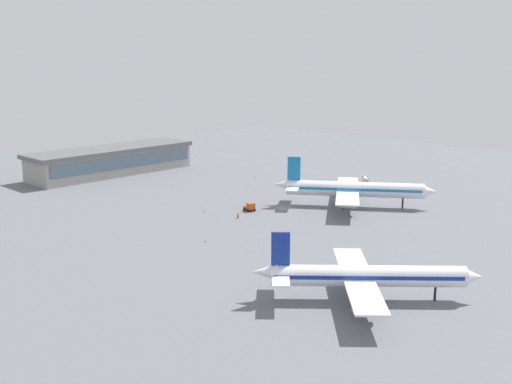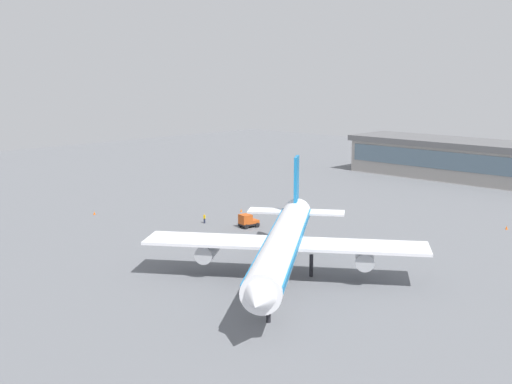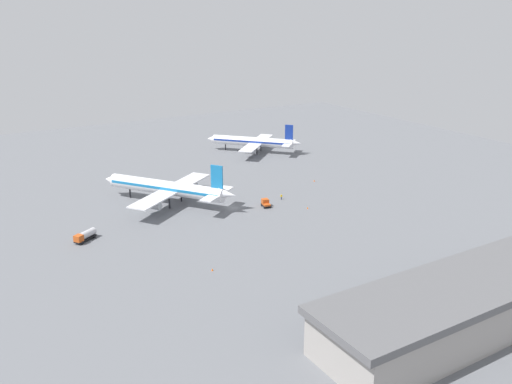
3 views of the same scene
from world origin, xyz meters
The scene contains 8 objects.
ground centered at (0.00, 0.00, 0.00)m, with size 288.00×288.00×0.00m, color slate.
terminal_building centered at (4.92, -77.94, 4.89)m, with size 61.25×17.22×9.58m.
airplane_at_gate centered at (-14.80, 12.86, 5.03)m, with size 33.12×39.18×13.84m.
baggage_tug centered at (8.88, -4.46, 1.16)m, with size 2.78×3.52×2.30m.
ground_crew_worker centered at (16.51, -1.42, 0.85)m, with size 0.55×0.49×1.67m.
safety_cone_near_gate centered at (18.45, -12.39, 0.30)m, with size 0.44×0.44×0.60m, color #EA590C.
safety_cone_mid_apron centered at (-23.61, -33.86, 0.30)m, with size 0.44×0.44×0.60m, color #EA590C.
safety_cone_far_side centered at (36.46, 8.28, 0.30)m, with size 0.44×0.44×0.60m, color #EA590C.
Camera 2 is at (-67.03, 71.70, 26.18)m, focal length 45.36 mm.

